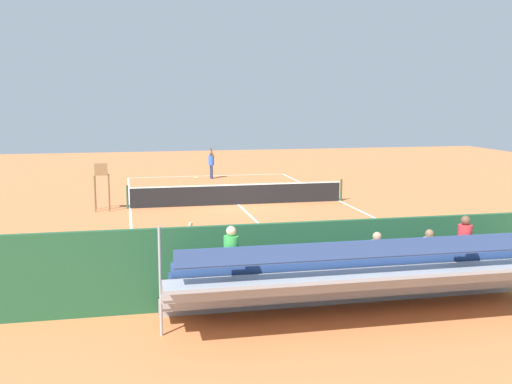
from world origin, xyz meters
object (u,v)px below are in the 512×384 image
courtside_bench (397,265)px  tennis_ball_near (229,179)px  tennis_racket (196,178)px  bleacher_stand (360,278)px  tennis_player (211,162)px  line_judge (191,260)px  umpire_chair (101,181)px  tennis_net (238,194)px  equipment_bag (333,285)px  tennis_ball_far (180,181)px

courtside_bench → tennis_ball_near: courtside_bench is taller
tennis_racket → tennis_ball_near: (-1.87, 1.26, 0.02)m
bleacher_stand → courtside_bench: 2.83m
tennis_player → tennis_racket: tennis_player is taller
tennis_player → line_judge: 23.21m
tennis_racket → line_judge: bearing=83.2°
tennis_racket → courtside_bench: bearing=96.6°
tennis_ball_near → umpire_chair: bearing=51.8°
tennis_racket → tennis_ball_near: size_ratio=8.56×
tennis_net → tennis_player: size_ratio=5.35×
bleacher_stand → equipment_bag: bleacher_stand is taller
tennis_net → umpire_chair: (6.20, 0.29, 0.81)m
umpire_chair → courtside_bench: bearing=121.9°
tennis_net → tennis_ball_far: (1.97, -8.49, -0.47)m
umpire_chair → courtside_bench: 15.31m
umpire_chair → tennis_ball_far: bearing=-115.7°
courtside_bench → line_judge: (5.50, 0.02, 0.46)m
courtside_bench → tennis_racket: (2.70, -23.46, -0.54)m
courtside_bench → line_judge: 5.52m
tennis_player → tennis_racket: bearing=-32.7°
tennis_racket → tennis_ball_near: bearing=146.0°
bleacher_stand → courtside_bench: bleacher_stand is taller
equipment_bag → line_judge: line_judge is taller
tennis_net → bleacher_stand: bearing=90.0°
equipment_bag → tennis_racket: 23.61m
line_judge → bleacher_stand: bearing=150.3°
bleacher_stand → umpire_chair: bearing=-67.7°
tennis_net → umpire_chair: bearing=2.7°
umpire_chair → tennis_player: bearing=-122.3°
line_judge → tennis_ball_far: bearing=-94.4°
tennis_ball_near → tennis_ball_far: same height
equipment_bag → tennis_ball_near: bearing=-92.6°
line_judge → tennis_net: bearing=-105.3°
bleacher_stand → line_judge: 4.16m
tennis_ball_near → bleacher_stand: bearing=87.5°
tennis_net → tennis_racket: tennis_net is taller
bleacher_stand → tennis_ball_near: size_ratio=137.27×
tennis_ball_far → line_judge: (1.66, 21.79, 0.98)m
tennis_net → line_judge: bearing=74.7°
equipment_bag → tennis_racket: size_ratio=1.59×
umpire_chair → equipment_bag: bearing=115.4°
bleacher_stand → line_judge: (3.62, -2.06, 0.08)m
equipment_bag → tennis_player: 23.04m
courtside_bench → tennis_ball_far: (3.84, -21.77, -0.53)m
equipment_bag → tennis_net: bearing=-89.9°
umpire_chair → tennis_racket: bearing=-117.2°
umpire_chair → tennis_player: size_ratio=1.11×
tennis_net → tennis_ball_far: 8.73m
tennis_ball_near → tennis_racket: bearing=-34.0°
tennis_ball_near → equipment_bag: bearing=87.4°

